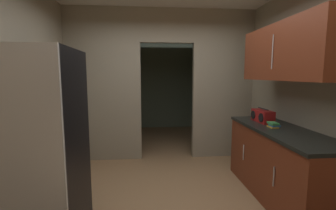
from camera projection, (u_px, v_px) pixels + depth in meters
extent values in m
plane|color=#93704C|center=(172.00, 209.00, 2.77)|extent=(20.00, 20.00, 0.00)
cube|color=gray|center=(104.00, 86.00, 4.25)|extent=(1.32, 0.12, 2.74)
cube|color=gray|center=(222.00, 85.00, 4.45)|extent=(1.12, 0.12, 2.74)
cube|color=gray|center=(167.00, 26.00, 4.22)|extent=(0.97, 0.12, 0.60)
cube|color=slate|center=(156.00, 81.00, 6.96)|extent=(3.41, 0.10, 2.74)
cube|color=slate|center=(88.00, 83.00, 5.50)|extent=(0.10, 2.65, 2.74)
cube|color=slate|center=(225.00, 83.00, 5.80)|extent=(0.10, 2.65, 2.74)
cube|color=black|center=(32.00, 153.00, 2.04)|extent=(0.81, 0.72, 1.79)
cube|color=#B7BABC|center=(6.00, 170.00, 1.67)|extent=(0.81, 0.03, 1.79)
cube|color=maroon|center=(280.00, 165.00, 2.98)|extent=(0.60, 1.82, 0.86)
cube|color=black|center=(282.00, 131.00, 2.92)|extent=(0.64, 1.82, 0.04)
cylinder|color=#B7BABC|center=(274.00, 177.00, 2.55)|extent=(0.01, 0.01, 0.22)
cylinder|color=#B7BABC|center=(243.00, 152.00, 3.34)|extent=(0.01, 0.01, 0.22)
cube|color=maroon|center=(287.00, 52.00, 2.80)|extent=(0.34, 1.64, 0.67)
cylinder|color=#B7BABC|center=(272.00, 52.00, 2.78)|extent=(0.01, 0.01, 0.40)
cube|color=maroon|center=(263.00, 116.00, 3.34)|extent=(0.16, 0.40, 0.17)
cylinder|color=#262626|center=(263.00, 109.00, 3.33)|extent=(0.02, 0.28, 0.02)
cylinder|color=black|center=(261.00, 118.00, 3.22)|extent=(0.01, 0.12, 0.12)
cylinder|color=black|center=(253.00, 115.00, 3.45)|extent=(0.01, 0.12, 0.12)
cube|color=gold|center=(273.00, 127.00, 3.00)|extent=(0.10, 0.14, 0.02)
cube|color=#2D609E|center=(274.00, 125.00, 2.99)|extent=(0.11, 0.11, 0.02)
cube|color=#388C47|center=(273.00, 123.00, 3.00)|extent=(0.10, 0.15, 0.03)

